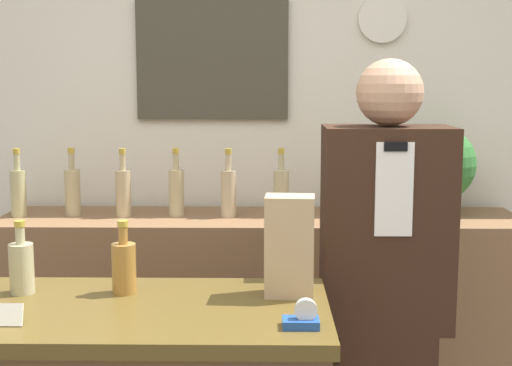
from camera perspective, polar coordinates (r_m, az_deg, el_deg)
name	(u,v)px	position (r m, az deg, el deg)	size (l,w,h in m)	color
back_wall	(246,123)	(3.29, -0.78, 4.85)	(5.20, 0.09, 2.70)	silver
back_shelf	(260,326)	(3.17, 0.32, -11.34)	(2.22, 0.47, 0.97)	brown
shopkeeper	(384,309)	(2.41, 10.19, -9.86)	(0.41, 0.26, 1.62)	#331E14
potted_plant	(438,167)	(3.13, 14.34, 1.26)	(0.32, 0.32, 0.38)	#9E998E
paper_bag	(290,246)	(1.99, 2.70, -5.05)	(0.14, 0.11, 0.28)	tan
tape_dispenser	(302,318)	(1.78, 3.74, -10.76)	(0.09, 0.06, 0.07)	#1E4799
price_card_right	(5,315)	(1.89, -19.47, -9.90)	(0.09, 0.02, 0.06)	white
counter_bottle_1	(22,266)	(2.13, -18.25, -6.34)	(0.07, 0.07, 0.21)	tan
counter_bottle_2	(124,266)	(2.06, -10.52, -6.55)	(0.07, 0.07, 0.21)	olive
shelf_bottle_0	(18,191)	(3.19, -18.48, -0.62)	(0.07, 0.07, 0.29)	tan
shelf_bottle_1	(73,190)	(3.16, -14.46, -0.55)	(0.07, 0.07, 0.29)	tan
shelf_bottle_2	(123,191)	(3.08, -10.57, -0.65)	(0.07, 0.07, 0.29)	tan
shelf_bottle_3	(176,191)	(3.06, -6.39, -0.61)	(0.07, 0.07, 0.29)	tan
shelf_bottle_4	(228,191)	(3.03, -2.22, -0.67)	(0.07, 0.07, 0.29)	tan
shelf_bottle_5	(281,191)	(3.04, 2.02, -0.62)	(0.07, 0.07, 0.29)	tan
shelf_bottle_6	(333,191)	(3.06, 6.21, -0.61)	(0.07, 0.07, 0.29)	tan
shelf_bottle_7	(387,192)	(3.05, 10.46, -0.72)	(0.07, 0.07, 0.29)	tan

